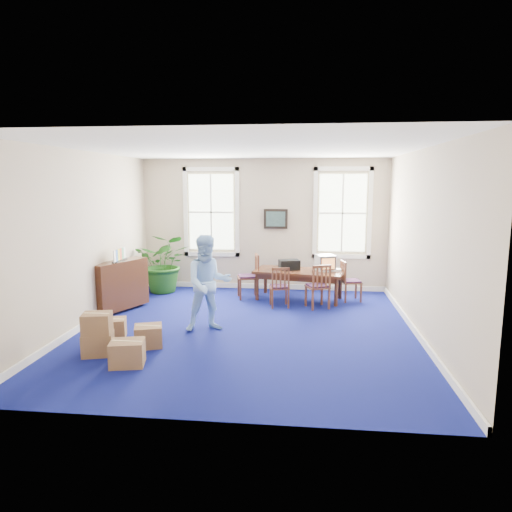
# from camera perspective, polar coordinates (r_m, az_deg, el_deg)

# --- Properties ---
(floor) EXTENTS (6.50, 6.50, 0.00)m
(floor) POSITION_cam_1_polar(r_m,az_deg,el_deg) (8.37, -1.14, -9.12)
(floor) COLOR navy
(floor) RESTS_ON ground
(ceiling) EXTENTS (6.50, 6.50, 0.00)m
(ceiling) POSITION_cam_1_polar(r_m,az_deg,el_deg) (7.97, -1.21, 13.28)
(ceiling) COLOR white
(ceiling) RESTS_ON ground
(wall_back) EXTENTS (6.50, 0.00, 6.50)m
(wall_back) POSITION_cam_1_polar(r_m,az_deg,el_deg) (11.23, 0.96, 3.93)
(wall_back) COLOR #BAA78E
(wall_back) RESTS_ON ground
(wall_front) EXTENTS (6.50, 0.00, 6.50)m
(wall_front) POSITION_cam_1_polar(r_m,az_deg,el_deg) (4.86, -6.11, -3.14)
(wall_front) COLOR #BAA78E
(wall_front) RESTS_ON ground
(wall_left) EXTENTS (0.00, 6.50, 6.50)m
(wall_left) POSITION_cam_1_polar(r_m,az_deg,el_deg) (8.91, -20.69, 1.95)
(wall_left) COLOR #BAA78E
(wall_left) RESTS_ON ground
(wall_right) EXTENTS (0.00, 6.50, 6.50)m
(wall_right) POSITION_cam_1_polar(r_m,az_deg,el_deg) (8.19, 20.13, 1.40)
(wall_right) COLOR #BAA78E
(wall_right) RESTS_ON ground
(baseboard_back) EXTENTS (6.00, 0.04, 0.12)m
(baseboard_back) POSITION_cam_1_polar(r_m,az_deg,el_deg) (11.44, 0.92, -3.79)
(baseboard_back) COLOR white
(baseboard_back) RESTS_ON ground
(baseboard_left) EXTENTS (0.04, 6.50, 0.12)m
(baseboard_left) POSITION_cam_1_polar(r_m,az_deg,el_deg) (9.20, -19.98, -7.60)
(baseboard_left) COLOR white
(baseboard_left) RESTS_ON ground
(baseboard_right) EXTENTS (0.04, 6.50, 0.12)m
(baseboard_right) POSITION_cam_1_polar(r_m,az_deg,el_deg) (8.52, 19.35, -8.91)
(baseboard_right) COLOR white
(baseboard_right) RESTS_ON ground
(window_left) EXTENTS (1.40, 0.12, 2.20)m
(window_left) POSITION_cam_1_polar(r_m,az_deg,el_deg) (11.38, -5.61, 5.47)
(window_left) COLOR white
(window_left) RESTS_ON ground
(window_right) EXTENTS (1.40, 0.12, 2.20)m
(window_right) POSITION_cam_1_polar(r_m,az_deg,el_deg) (11.17, 10.74, 5.29)
(window_right) COLOR white
(window_right) RESTS_ON ground
(wall_picture) EXTENTS (0.58, 0.06, 0.48)m
(wall_picture) POSITION_cam_1_polar(r_m,az_deg,el_deg) (11.14, 2.48, 4.66)
(wall_picture) COLOR black
(wall_picture) RESTS_ON ground
(conference_table) EXTENTS (2.10, 1.25, 0.67)m
(conference_table) POSITION_cam_1_polar(r_m,az_deg,el_deg) (10.39, 5.37, -3.60)
(conference_table) COLOR #442313
(conference_table) RESTS_ON ground
(crt_tv) EXTENTS (0.50, 0.52, 0.35)m
(crt_tv) POSITION_cam_1_polar(r_m,az_deg,el_deg) (10.35, 8.64, -0.83)
(crt_tv) COLOR #B7B7BC
(crt_tv) RESTS_ON conference_table
(game_console) EXTENTS (0.16, 0.20, 0.05)m
(game_console) POSITION_cam_1_polar(r_m,az_deg,el_deg) (10.34, 10.12, -1.72)
(game_console) COLOR white
(game_console) RESTS_ON conference_table
(equipment_bag) EXTENTS (0.52, 0.41, 0.23)m
(equipment_bag) POSITION_cam_1_polar(r_m,az_deg,el_deg) (10.35, 4.17, -1.10)
(equipment_bag) COLOR black
(equipment_bag) RESTS_ON conference_table
(chair_near_left) EXTENTS (0.46, 0.46, 0.88)m
(chair_near_left) POSITION_cam_1_polar(r_m,az_deg,el_deg) (9.73, 2.94, -3.82)
(chair_near_left) COLOR brown
(chair_near_left) RESTS_ON ground
(chair_near_right) EXTENTS (0.56, 0.56, 0.96)m
(chair_near_right) POSITION_cam_1_polar(r_m,az_deg,el_deg) (9.71, 7.70, -3.70)
(chair_near_right) COLOR brown
(chair_near_right) RESTS_ON ground
(chair_end_left) EXTENTS (0.56, 0.56, 1.02)m
(chair_end_left) POSITION_cam_1_polar(r_m,az_deg,el_deg) (10.44, -1.03, -2.54)
(chair_end_left) COLOR brown
(chair_end_left) RESTS_ON ground
(chair_end_right) EXTENTS (0.49, 0.49, 0.91)m
(chair_end_right) POSITION_cam_1_polar(r_m,az_deg,el_deg) (10.42, 11.80, -3.07)
(chair_end_right) COLOR brown
(chair_end_right) RESTS_ON ground
(man) EXTENTS (1.02, 0.90, 1.72)m
(man) POSITION_cam_1_polar(r_m,az_deg,el_deg) (8.14, -5.97, -3.42)
(man) COLOR #96C6FF
(man) RESTS_ON ground
(credenza) EXTENTS (0.85, 1.30, 0.99)m
(credenza) POSITION_cam_1_polar(r_m,az_deg,el_deg) (9.82, -16.60, -3.76)
(credenza) COLOR #442313
(credenza) RESTS_ON ground
(brochure_rack) EXTENTS (0.13, 0.61, 0.27)m
(brochure_rack) POSITION_cam_1_polar(r_m,az_deg,el_deg) (9.69, -16.67, -0.13)
(brochure_rack) COLOR #99999E
(brochure_rack) RESTS_ON credenza
(potted_plant) EXTENTS (1.31, 1.15, 1.42)m
(potted_plant) POSITION_cam_1_polar(r_m,az_deg,el_deg) (11.19, -11.33, -0.86)
(potted_plant) COLOR #194B13
(potted_plant) RESTS_ON ground
(cardboard_boxes) EXTENTS (1.49, 1.49, 0.69)m
(cardboard_boxes) POSITION_cam_1_polar(r_m,az_deg,el_deg) (7.50, -17.71, -8.99)
(cardboard_boxes) COLOR brown
(cardboard_boxes) RESTS_ON ground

